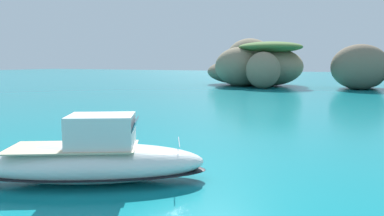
% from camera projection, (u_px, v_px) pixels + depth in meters
% --- Properties ---
extents(islet_large, '(25.53, 24.34, 10.32)m').
position_uv_depth(islet_large, '(255.00, 66.00, 82.29)').
color(islet_large, '#84755B').
rests_on(islet_large, ground).
extents(islet_small, '(17.26, 16.40, 8.53)m').
position_uv_depth(islet_small, '(363.00, 69.00, 72.45)').
color(islet_small, '#9E8966').
rests_on(islet_small, ground).
extents(motorboat_white, '(10.28, 7.63, 2.97)m').
position_uv_depth(motorboat_white, '(92.00, 160.00, 16.34)').
color(motorboat_white, white).
rests_on(motorboat_white, ground).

